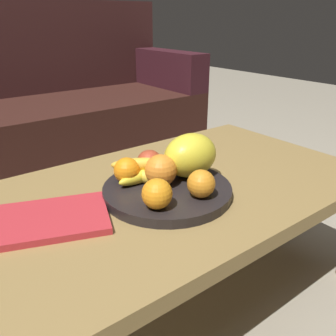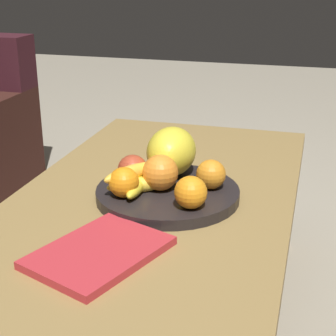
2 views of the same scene
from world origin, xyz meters
TOP-DOWN VIEW (x-y plane):
  - ground_plane at (0.00, 0.00)m, footprint 8.00×8.00m
  - coffee_table at (0.00, 0.00)m, footprint 1.22×0.65m
  - couch at (0.11, 1.22)m, footprint 1.70×0.70m
  - fruit_bowl at (0.00, -0.04)m, footprint 0.33×0.33m
  - melon_large_front at (0.09, -0.02)m, footprint 0.16×0.12m
  - orange_front at (0.03, -0.13)m, footprint 0.07×0.07m
  - orange_left at (-0.01, -0.02)m, footprint 0.08×0.08m
  - orange_right at (-0.09, -0.11)m, footprint 0.07×0.07m
  - orange_back at (-0.07, 0.04)m, footprint 0.07×0.07m
  - apple_front at (0.01, 0.05)m, footprint 0.07×0.07m
  - banana_bunch at (-0.03, 0.03)m, footprint 0.15×0.15m
  - magazine at (-0.29, 0.01)m, footprint 0.30×0.26m

SIDE VIEW (x-z plane):
  - ground_plane at x=0.00m, z-range 0.00..0.00m
  - couch at x=0.11m, z-range -0.15..0.75m
  - coffee_table at x=0.00m, z-range 0.15..0.54m
  - magazine at x=-0.29m, z-range 0.38..0.40m
  - fruit_bowl at x=0.00m, z-range 0.38..0.41m
  - banana_bunch at x=-0.03m, z-range 0.40..0.47m
  - orange_back at x=-0.07m, z-range 0.41..0.48m
  - orange_front at x=0.03m, z-range 0.41..0.48m
  - orange_right at x=-0.09m, z-range 0.41..0.48m
  - apple_front at x=0.01m, z-range 0.41..0.48m
  - orange_left at x=-0.01m, z-range 0.41..0.49m
  - melon_large_front at x=0.09m, z-range 0.41..0.53m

